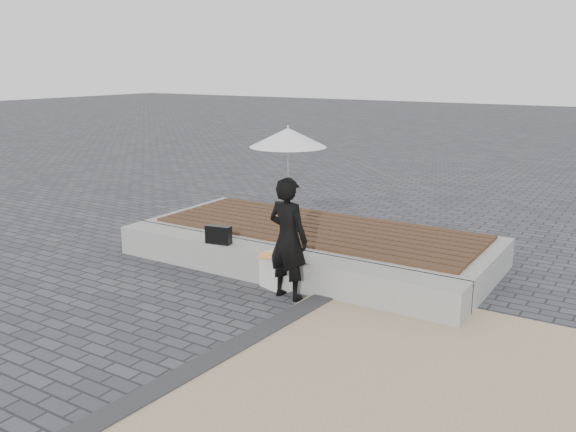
% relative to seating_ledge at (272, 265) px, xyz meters
% --- Properties ---
extents(ground, '(80.00, 80.00, 0.00)m').
position_rel_seating_ledge_xyz_m(ground, '(0.00, -1.60, -0.20)').
color(ground, '#46464A').
rests_on(ground, ground).
extents(edging_band, '(0.61, 5.20, 0.04)m').
position_rel_seating_ledge_xyz_m(edging_band, '(0.75, -2.10, -0.18)').
color(edging_band, '#313134').
rests_on(edging_band, ground).
extents(seating_ledge, '(5.00, 0.45, 0.40)m').
position_rel_seating_ledge_xyz_m(seating_ledge, '(0.00, 0.00, 0.00)').
color(seating_ledge, '#9E9F99').
rests_on(seating_ledge, ground).
extents(timber_platform, '(5.00, 2.00, 0.40)m').
position_rel_seating_ledge_xyz_m(timber_platform, '(0.00, 1.20, 0.00)').
color(timber_platform, '#AEAFA9').
rests_on(timber_platform, ground).
extents(timber_decking, '(4.60, 1.80, 0.04)m').
position_rel_seating_ledge_xyz_m(timber_decking, '(0.00, 1.20, 0.22)').
color(timber_decking, '#4F3321').
rests_on(timber_decking, timber_platform).
extents(woman, '(0.57, 0.41, 1.46)m').
position_rel_seating_ledge_xyz_m(woman, '(0.49, -0.40, 0.53)').
color(woman, black).
rests_on(woman, ground).
extents(parasol, '(0.87, 0.87, 1.11)m').
position_rel_seating_ledge_xyz_m(parasol, '(0.49, -0.40, 1.71)').
color(parasol, silver).
rests_on(parasol, ground).
extents(handbag, '(0.36, 0.18, 0.24)m').
position_rel_seating_ledge_xyz_m(handbag, '(-0.76, -0.13, 0.32)').
color(handbag, black).
rests_on(handbag, seating_ledge).
extents(canvas_tote, '(0.45, 0.28, 0.43)m').
position_rel_seating_ledge_xyz_m(canvas_tote, '(0.21, -0.24, 0.02)').
color(canvas_tote, silver).
rests_on(canvas_tote, ground).
extents(magazine, '(0.42, 0.37, 0.01)m').
position_rel_seating_ledge_xyz_m(magazine, '(0.21, -0.29, 0.24)').
color(magazine, '#F14638').
rests_on(magazine, canvas_tote).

